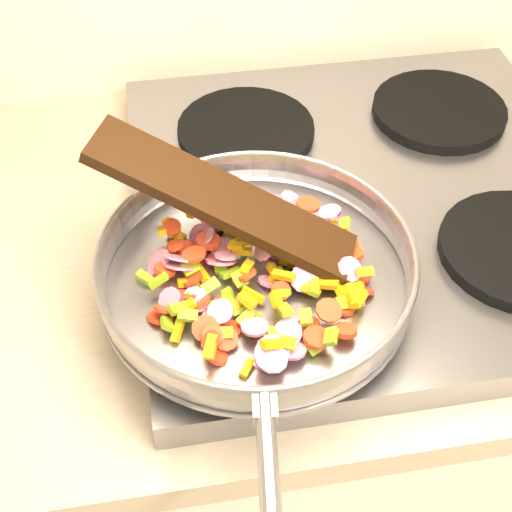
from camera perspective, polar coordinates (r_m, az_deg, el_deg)
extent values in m
cube|color=#939399|center=(0.94, 9.02, 4.38)|extent=(0.60, 0.60, 0.04)
cylinder|color=black|center=(0.80, 2.34, -1.88)|extent=(0.19, 0.19, 0.02)
cylinder|color=black|center=(1.00, -0.81, 10.04)|extent=(0.19, 0.19, 0.02)
cylinder|color=black|center=(1.07, 14.43, 11.21)|extent=(0.19, 0.19, 0.02)
cylinder|color=#9E9EA5|center=(0.78, 0.00, -2.04)|extent=(0.34, 0.34, 0.01)
torus|color=#9E9EA5|center=(0.76, 0.00, -0.81)|extent=(0.37, 0.37, 0.04)
torus|color=#9E9EA5|center=(0.75, 0.00, 0.21)|extent=(0.34, 0.34, 0.01)
cylinder|color=#9E9EA5|center=(0.61, 1.15, -18.80)|extent=(0.04, 0.19, 0.02)
cube|color=#9E9EA5|center=(0.65, 0.71, -12.01)|extent=(0.03, 0.03, 0.02)
cube|color=#E19F0D|center=(0.76, 6.61, -2.52)|extent=(0.01, 0.03, 0.02)
cube|color=#7CA319|center=(0.83, 0.14, 4.53)|extent=(0.02, 0.02, 0.01)
cylinder|color=#BE1259|center=(0.83, -1.97, 3.83)|extent=(0.04, 0.04, 0.02)
cube|color=#E19F0D|center=(0.75, 1.72, -3.47)|extent=(0.01, 0.02, 0.01)
cylinder|color=#BE1259|center=(0.70, 1.33, -7.65)|extent=(0.04, 0.04, 0.02)
cube|color=#7CA319|center=(0.85, 3.70, 3.74)|extent=(0.02, 0.02, 0.02)
cylinder|color=red|center=(0.73, 5.85, -4.35)|extent=(0.04, 0.04, 0.01)
cylinder|color=red|center=(0.82, 2.42, 2.89)|extent=(0.04, 0.03, 0.03)
cube|color=#E19F0D|center=(0.73, 1.63, -3.55)|extent=(0.01, 0.02, 0.01)
cube|color=#E19F0D|center=(0.76, -0.69, -0.83)|extent=(0.02, 0.03, 0.02)
cube|color=#E19F0D|center=(0.81, 2.44, 1.18)|extent=(0.02, 0.03, 0.02)
cylinder|color=#BE1259|center=(0.69, 1.18, -8.09)|extent=(0.04, 0.04, 0.02)
cylinder|color=#BE1259|center=(0.85, -1.25, 4.69)|extent=(0.04, 0.04, 0.02)
cube|color=#7CA319|center=(0.75, -3.66, -2.42)|extent=(0.02, 0.02, 0.01)
cylinder|color=red|center=(0.80, -5.34, 0.41)|extent=(0.04, 0.04, 0.02)
cylinder|color=#BE1259|center=(0.71, 2.95, -7.60)|extent=(0.03, 0.03, 0.01)
cylinder|color=#BE1259|center=(0.80, -2.65, 0.60)|extent=(0.04, 0.04, 0.01)
cylinder|color=red|center=(0.75, -7.62, -4.91)|extent=(0.04, 0.04, 0.02)
cube|color=#7CA319|center=(0.80, 3.05, 0.97)|extent=(0.01, 0.02, 0.02)
cube|color=#7CA319|center=(0.84, 2.44, 3.28)|extent=(0.02, 0.02, 0.01)
cube|color=#E19F0D|center=(0.78, -1.61, 0.81)|extent=(0.02, 0.02, 0.01)
cube|color=#7CA319|center=(0.78, -8.94, -1.68)|extent=(0.02, 0.02, 0.01)
cylinder|color=#BE1259|center=(0.74, -3.17, -5.13)|extent=(0.04, 0.04, 0.02)
cube|color=#7CA319|center=(0.70, 6.01, -6.41)|extent=(0.02, 0.02, 0.01)
cube|color=#E19F0D|center=(0.83, -6.40, 1.73)|extent=(0.03, 0.02, 0.01)
cylinder|color=red|center=(0.78, 8.49, -1.49)|extent=(0.03, 0.03, 0.01)
cube|color=#E19F0D|center=(0.79, -1.11, 0.40)|extent=(0.02, 0.02, 0.01)
cylinder|color=red|center=(0.77, -5.00, 0.12)|extent=(0.04, 0.04, 0.01)
cube|color=#7CA319|center=(0.74, 2.06, -2.97)|extent=(0.02, 0.02, 0.02)
cube|color=#E19F0D|center=(0.73, -6.27, -5.93)|extent=(0.02, 0.03, 0.02)
cube|color=#7CA319|center=(0.79, -2.90, -0.80)|extent=(0.01, 0.02, 0.01)
cube|color=#E19F0D|center=(0.84, 3.20, 3.76)|extent=(0.03, 0.02, 0.02)
cube|color=#7CA319|center=(0.80, 7.14, 1.34)|extent=(0.02, 0.02, 0.02)
cube|color=#7CA319|center=(0.72, 4.02, -4.90)|extent=(0.01, 0.02, 0.01)
cube|color=#E19F0D|center=(0.74, -1.95, -3.77)|extent=(0.02, 0.02, 0.01)
cube|color=#E19F0D|center=(0.82, 4.72, 1.66)|extent=(0.01, 0.03, 0.02)
cylinder|color=#BE1259|center=(0.82, 7.10, 1.78)|extent=(0.04, 0.04, 0.03)
cylinder|color=#BE1259|center=(0.78, 4.99, 0.08)|extent=(0.03, 0.03, 0.02)
cylinder|color=red|center=(0.78, 6.29, -0.69)|extent=(0.02, 0.03, 0.02)
cylinder|color=red|center=(0.79, 6.00, 0.68)|extent=(0.03, 0.03, 0.03)
cylinder|color=red|center=(0.75, -0.71, -1.51)|extent=(0.03, 0.02, 0.02)
cylinder|color=red|center=(0.81, 3.23, 2.03)|extent=(0.03, 0.04, 0.03)
cylinder|color=red|center=(0.80, 7.32, 1.36)|extent=(0.03, 0.03, 0.02)
cylinder|color=red|center=(0.74, -5.61, -3.05)|extent=(0.03, 0.02, 0.02)
cube|color=#7CA319|center=(0.73, -0.82, -4.97)|extent=(0.02, 0.02, 0.01)
cylinder|color=red|center=(0.74, -4.60, -3.64)|extent=(0.03, 0.03, 0.02)
cylinder|color=red|center=(0.79, 7.92, 0.14)|extent=(0.03, 0.03, 0.01)
cube|color=#7CA319|center=(0.79, 2.93, -0.25)|extent=(0.02, 0.02, 0.01)
cube|color=#E19F0D|center=(0.74, -5.37, -3.57)|extent=(0.02, 0.02, 0.01)
cylinder|color=#BE1259|center=(0.82, 4.37, 2.99)|extent=(0.03, 0.03, 0.02)
cylinder|color=#BE1259|center=(0.82, -4.40, 1.60)|extent=(0.03, 0.04, 0.03)
cube|color=#7CA319|center=(0.75, 6.91, -3.76)|extent=(0.02, 0.02, 0.02)
cube|color=#E19F0D|center=(0.79, 2.38, 0.10)|extent=(0.02, 0.03, 0.02)
cube|color=#E19F0D|center=(0.75, 8.28, -3.44)|extent=(0.02, 0.03, 0.02)
cube|color=#7CA319|center=(0.75, -3.84, -4.17)|extent=(0.02, 0.02, 0.01)
cube|color=#E19F0D|center=(0.85, -0.20, 3.84)|extent=(0.02, 0.02, 0.01)
cylinder|color=#BE1259|center=(0.82, 5.93, 3.50)|extent=(0.04, 0.04, 0.01)
cylinder|color=red|center=(0.80, -3.86, 1.21)|extent=(0.03, 0.03, 0.01)
cylinder|color=#BE1259|center=(0.78, 0.66, 0.47)|extent=(0.03, 0.04, 0.03)
cube|color=#7CA319|center=(0.83, -0.01, 4.15)|extent=(0.03, 0.02, 0.01)
cube|color=#E19F0D|center=(0.78, -4.45, -1.28)|extent=(0.02, 0.03, 0.02)
cylinder|color=red|center=(0.81, 5.78, 0.93)|extent=(0.04, 0.03, 0.03)
cylinder|color=red|center=(0.81, -6.74, 2.31)|extent=(0.02, 0.02, 0.01)
cube|color=#E19F0D|center=(0.79, -0.38, 1.13)|extent=(0.02, 0.02, 0.01)
cylinder|color=#BE1259|center=(0.74, -6.91, -3.51)|extent=(0.03, 0.04, 0.03)
cylinder|color=#BE1259|center=(0.77, 1.07, -2.06)|extent=(0.03, 0.03, 0.02)
cylinder|color=#BE1259|center=(0.80, -5.98, -0.17)|extent=(0.04, 0.04, 0.03)
cube|color=#E19F0D|center=(0.73, 2.86, -6.24)|extent=(0.02, 0.02, 0.01)
cube|color=#7CA319|center=(0.75, -2.25, -3.29)|extent=(0.01, 0.02, 0.01)
cube|color=#E19F0D|center=(0.75, 7.65, -3.17)|extent=(0.02, 0.03, 0.02)
cylinder|color=#BE1259|center=(0.79, -7.89, -0.52)|extent=(0.04, 0.05, 0.03)
cylinder|color=red|center=(0.82, 0.22, 1.82)|extent=(0.03, 0.03, 0.02)
cylinder|color=#BE1259|center=(0.78, -2.44, 0.02)|extent=(0.03, 0.03, 0.02)
cube|color=#7CA319|center=(0.76, -1.30, -1.85)|extent=(0.02, 0.02, 0.01)
cube|color=#7CA319|center=(0.83, -1.90, 3.34)|extent=(0.02, 0.02, 0.02)
cube|color=#E19F0D|center=(0.82, 6.03, 2.18)|extent=(0.02, 0.03, 0.01)
cube|color=#7CA319|center=(0.72, 2.31, -4.31)|extent=(0.02, 0.02, 0.01)
cube|color=#E19F0D|center=(0.84, -4.23, 4.05)|extent=(0.02, 0.02, 0.02)
cube|color=#7CA319|center=(0.76, 8.77, -1.25)|extent=(0.02, 0.02, 0.02)
cube|color=#E19F0D|center=(0.73, -0.73, -3.58)|extent=(0.02, 0.02, 0.01)
cube|color=#E19F0D|center=(0.70, -0.76, -8.95)|extent=(0.02, 0.02, 0.01)
cylinder|color=red|center=(0.72, 7.14, -5.94)|extent=(0.03, 0.03, 0.02)
cylinder|color=red|center=(0.80, -6.37, 0.60)|extent=(0.03, 0.03, 0.01)
cube|color=#E19F0D|center=(0.75, 8.26, -3.04)|extent=(0.02, 0.03, 0.02)
cylinder|color=red|center=(0.71, -3.51, -6.39)|extent=(0.03, 0.03, 0.02)
cube|color=#E19F0D|center=(0.75, 4.37, -2.76)|extent=(0.02, 0.02, 0.01)
cylinder|color=red|center=(0.79, 1.81, 0.48)|extent=(0.02, 0.02, 0.01)
cylinder|color=#BE1259|center=(0.85, 2.88, 4.37)|extent=(0.04, 0.04, 0.03)
cube|color=#E19F0D|center=(0.77, -5.44, -2.11)|extent=(0.02, 0.01, 0.01)
cylinder|color=red|center=(0.70, -3.64, -6.77)|extent=(0.02, 0.03, 0.02)
cube|color=#E19F0D|center=(0.75, 2.21, -1.57)|extent=(0.03, 0.02, 0.01)
cylinder|color=#BE1259|center=(0.82, -3.80, 1.35)|extent=(0.03, 0.04, 0.02)
cylinder|color=red|center=(0.82, -1.57, 2.63)|extent=(0.03, 0.03, 0.02)
cube|color=#E19F0D|center=(0.81, 2.33, 2.69)|extent=(0.02, 0.03, 0.01)
cube|color=#E19F0D|center=(0.81, -7.55, 2.01)|extent=(0.01, 0.02, 0.02)
cube|color=#E19F0D|center=(0.78, 1.55, -1.56)|extent=(0.02, 0.03, 0.02)
cylinder|color=red|center=(0.75, -2.90, -3.89)|extent=(0.03, 0.03, 0.02)
cube|color=#E19F0D|center=(0.74, 0.12, -5.10)|extent=(0.01, 0.02, 0.02)
cylinder|color=red|center=(0.72, -4.06, -5.82)|extent=(0.04, 0.03, 0.02)
cube|color=#7CA319|center=(0.75, -6.68, -3.15)|extent=(0.02, 0.02, 0.02)
cylinder|color=#BE1259|center=(0.83, -2.99, 2.51)|extent=(0.03, 0.03, 0.02)
cube|color=#7CA319|center=(0.74, -1.19, -4.19)|extent=(0.02, 0.02, 0.01)
cylinder|color=red|center=(0.72, -2.42, -6.65)|extent=(0.04, 0.03, 0.02)
cube|color=#7CA319|center=(0.82, -2.03, 1.83)|extent=(0.02, 0.02, 0.01)
cylinder|color=red|center=(0.79, -3.04, -0.22)|extent=(0.03, 0.03, 0.01)
cube|color=#E19F0D|center=(0.81, -6.90, 2.28)|extent=(0.02, 0.02, 0.02)
cylinder|color=#BE1259|center=(0.80, -4.20, 1.40)|extent=(0.04, 0.04, 0.03)
cube|color=#7CA319|center=(0.71, 4.60, -7.23)|extent=(0.02, 0.02, 0.02)
cylinder|color=red|center=(0.83, -2.55, 2.49)|extent=(0.03, 0.03, 0.02)
cylinder|color=#BE1259|center=(0.82, 1.05, 1.74)|extent=(0.04, 0.03, 0.02)
cylinder|color=#BE1259|center=(0.76, 7.52, -1.07)|extent=(0.03, 0.03, 0.03)
cylinder|color=#BE1259|center=(0.85, 0.18, 3.96)|extent=(0.03, 0.04, 0.03)
cylinder|color=red|center=(0.76, 6.95, -4.06)|extent=(0.03, 0.03, 0.02)
cube|color=#E19F0D|center=(0.77, 1.53, -1.36)|extent=(0.02, 0.03, 0.01)
cylinder|color=red|center=(0.73, 4.14, -5.63)|extent=(0.04, 0.04, 0.02)
cylinder|color=#BE1259|center=(0.76, 3.88, -1.79)|extent=(0.04, 0.04, 0.03)
cube|color=#7CA319|center=(0.77, 1.87, -1.50)|extent=(0.02, 0.02, 0.01)
cube|color=#7CA319|center=(0.74, -4.04, -4.91)|extent=(0.02, 0.01, 0.01)
cube|color=#E19F0D|center=(0.84, -0.81, 3.68)|extent=(0.02, 0.02, 0.01)
cube|color=#7CA319|center=(0.73, -7.15, -5.37)|extent=(0.01, 0.02, 0.02)
cylinder|color=red|center=(0.73, -1.99, -5.92)|extent=(0.03, 0.03, 0.01)
cylinder|color=#BE1259|center=(0.79, 5.89, 0.12)|extent=(0.05, 0.05, 0.02)
cylinder|color=red|center=(0.81, 7.74, 0.45)|extent=(0.04, 0.03, 0.02)
cube|color=#7CA319|center=(0.75, 4.61, -2.62)|extent=(0.01, 0.02, 0.01)
cylinder|color=#BE1259|center=(0.80, 6.15, 1.30)|extent=(0.03, 0.03, 0.03)
cylinder|color=#BE1259|center=(0.80, 3.41, 0.74)|extent=(0.04, 0.04, 0.02)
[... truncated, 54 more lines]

